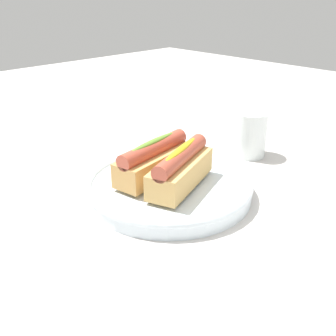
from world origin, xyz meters
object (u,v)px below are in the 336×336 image
(hotdog_front, at_px, (154,160))
(hotdog_back, at_px, (183,167))
(serving_bowl, at_px, (168,187))
(water_glass, at_px, (248,136))

(hotdog_front, xyz_separation_m, hotdog_back, (-0.01, 0.05, 0.00))
(serving_bowl, relative_size, hotdog_front, 1.76)
(hotdog_front, distance_m, hotdog_back, 0.06)
(serving_bowl, height_order, water_glass, water_glass)
(hotdog_front, bearing_deg, serving_bowl, 103.37)
(hotdog_front, relative_size, hotdog_back, 0.99)
(serving_bowl, bearing_deg, water_glass, -177.13)
(hotdog_front, distance_m, water_glass, 0.25)
(hotdog_front, bearing_deg, hotdog_back, 103.37)
(hotdog_back, height_order, water_glass, hotdog_back)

